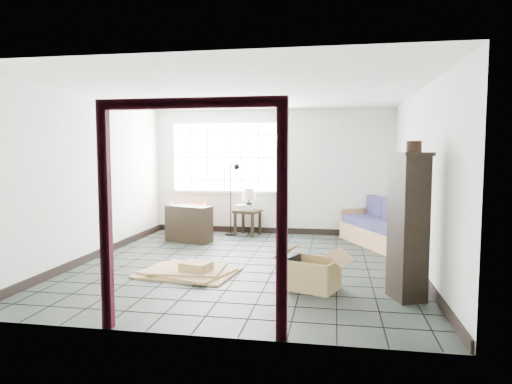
% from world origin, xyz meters
% --- Properties ---
extents(ground, '(5.50, 5.50, 0.00)m').
position_xyz_m(ground, '(0.00, 0.00, 0.00)').
color(ground, black).
rests_on(ground, ground).
extents(room_shell, '(5.02, 5.52, 2.61)m').
position_xyz_m(room_shell, '(0.00, 0.03, 1.68)').
color(room_shell, beige).
rests_on(room_shell, ground).
extents(window_panel, '(2.32, 0.08, 1.52)m').
position_xyz_m(window_panel, '(-1.00, 2.70, 1.60)').
color(window_panel, silver).
rests_on(window_panel, ground).
extents(doorway_trim, '(1.80, 0.08, 2.20)m').
position_xyz_m(doorway_trim, '(0.00, -2.70, 1.38)').
color(doorway_trim, '#380C17').
rests_on(doorway_trim, ground).
extents(futon_sofa, '(1.46, 2.05, 0.85)m').
position_xyz_m(futon_sofa, '(2.20, 1.80, 0.31)').
color(futon_sofa, '#A16F48').
rests_on(futon_sofa, ground).
extents(armchair, '(0.89, 0.85, 0.75)m').
position_xyz_m(armchair, '(-1.66, 2.22, 0.38)').
color(armchair, maroon).
rests_on(armchair, ground).
extents(side_table, '(0.58, 0.58, 0.53)m').
position_xyz_m(side_table, '(-0.45, 2.40, 0.43)').
color(side_table, black).
rests_on(side_table, ground).
extents(table_lamp, '(0.38, 0.38, 0.44)m').
position_xyz_m(table_lamp, '(-0.42, 2.40, 0.84)').
color(table_lamp, black).
rests_on(table_lamp, side_table).
extents(projector, '(0.38, 0.35, 0.11)m').
position_xyz_m(projector, '(-0.52, 2.39, 0.58)').
color(projector, silver).
rests_on(projector, side_table).
extents(floor_lamp, '(0.41, 0.41, 1.54)m').
position_xyz_m(floor_lamp, '(-0.72, 2.32, 0.82)').
color(floor_lamp, black).
rests_on(floor_lamp, ground).
extents(console_shelf, '(0.95, 0.60, 0.69)m').
position_xyz_m(console_shelf, '(-1.43, 1.54, 0.34)').
color(console_shelf, black).
rests_on(console_shelf, ground).
extents(tall_shelf, '(0.49, 0.56, 1.71)m').
position_xyz_m(tall_shelf, '(2.15, -1.29, 0.87)').
color(tall_shelf, black).
rests_on(tall_shelf, ground).
extents(pot, '(0.21, 0.21, 0.13)m').
position_xyz_m(pot, '(2.20, -1.21, 1.77)').
color(pot, black).
rests_on(pot, tall_shelf).
extents(open_box, '(1.03, 0.75, 0.53)m').
position_xyz_m(open_box, '(1.06, -1.10, 0.19)').
color(open_box, '#A4884F').
rests_on(open_box, ground).
extents(cardboard_pile, '(1.43, 1.18, 0.19)m').
position_xyz_m(cardboard_pile, '(-0.70, -0.69, 0.05)').
color(cardboard_pile, '#A4884F').
rests_on(cardboard_pile, ground).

